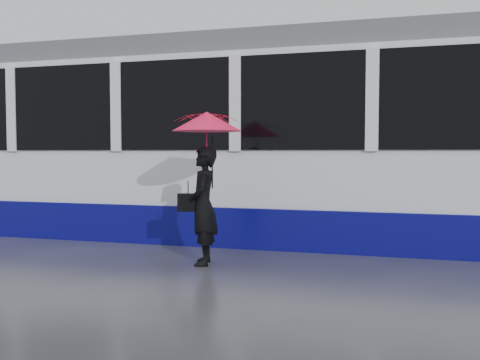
% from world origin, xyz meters
% --- Properties ---
extents(ground, '(90.00, 90.00, 0.00)m').
position_xyz_m(ground, '(0.00, 0.00, 0.00)').
color(ground, '#2D2C32').
rests_on(ground, ground).
extents(rails, '(34.00, 1.51, 0.02)m').
position_xyz_m(rails, '(0.00, 2.50, 0.01)').
color(rails, '#3F3D38').
rests_on(rails, ground).
extents(woman, '(0.51, 0.64, 1.54)m').
position_xyz_m(woman, '(-0.64, 0.05, 0.77)').
color(woman, black).
rests_on(woman, ground).
extents(umbrella, '(1.13, 1.13, 1.04)m').
position_xyz_m(umbrella, '(-0.59, 0.05, 1.69)').
color(umbrella, '#E81358').
rests_on(umbrella, ground).
extents(handbag, '(0.30, 0.19, 0.42)m').
position_xyz_m(handbag, '(-0.86, 0.07, 0.81)').
color(handbag, black).
rests_on(handbag, ground).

